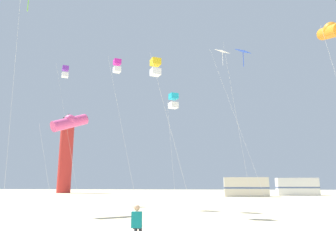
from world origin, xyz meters
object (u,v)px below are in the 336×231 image
at_px(kite_diamond_lime, 28,2).
at_px(kite_tube_rainbow, 70,122).
at_px(kite_flyer_standing, 137,221).
at_px(kite_diamond_white, 224,58).
at_px(kite_box_magenta, 117,66).
at_px(lighthouse_distant, 66,155).
at_px(kite_box_gold, 156,67).
at_px(kite_tube_orange, 331,31).
at_px(kite_box_cyan, 174,101).
at_px(kite_box_violet, 65,72).
at_px(rv_van_cream, 246,187).
at_px(rv_van_white, 297,187).
at_px(kite_diamond_blue, 243,58).

height_order(kite_diamond_lime, kite_tube_rainbow, kite_diamond_lime).
relative_size(kite_flyer_standing, kite_diamond_white, 0.09).
xyz_separation_m(kite_box_magenta, lighthouse_distant, (-21.58, 39.49, -3.96)).
relative_size(kite_box_magenta, lighthouse_distant, 0.74).
distance_m(kite_box_gold, kite_tube_orange, 10.48).
height_order(kite_box_gold, kite_box_magenta, kite_box_magenta).
bearing_deg(kite_box_cyan, lighthouse_distant, 122.75).
relative_size(kite_box_violet, kite_tube_orange, 1.26).
xyz_separation_m(rv_van_cream, rv_van_white, (8.90, 5.61, 0.00)).
xyz_separation_m(kite_flyer_standing, kite_box_violet, (-11.23, 17.92, 12.20)).
bearing_deg(kite_box_violet, kite_diamond_blue, -22.53).
xyz_separation_m(kite_box_violet, rv_van_cream, (19.84, 20.42, -11.43)).
xyz_separation_m(kite_box_gold, rv_van_cream, (9.31, 29.68, -8.00)).
bearing_deg(rv_van_white, kite_box_magenta, -125.78).
relative_size(kite_flyer_standing, kite_box_cyan, 0.13).
bearing_deg(lighthouse_distant, kite_diamond_lime, -68.87).
bearing_deg(kite_tube_rainbow, lighthouse_distant, 114.02).
bearing_deg(rv_van_white, lighthouse_distant, 168.70).
relative_size(kite_box_violet, kite_diamond_white, 1.07).
bearing_deg(kite_box_violet, kite_diamond_white, -16.46).
height_order(kite_box_gold, kite_diamond_white, kite_diamond_white).
xyz_separation_m(kite_box_cyan, kite_tube_rainbow, (-6.36, -4.07, -2.29)).
xyz_separation_m(kite_box_cyan, lighthouse_distant, (-26.63, 41.41, -0.20)).
relative_size(kite_box_cyan, kite_tube_orange, 0.81).
height_order(kite_box_gold, kite_box_violet, kite_box_violet).
distance_m(kite_tube_orange, kite_tube_rainbow, 16.31).
height_order(kite_box_gold, kite_tube_rainbow, kite_box_gold).
height_order(kite_box_cyan, lighthouse_distant, lighthouse_distant).
relative_size(kite_diamond_white, rv_van_white, 1.94).
distance_m(kite_box_magenta, rv_van_cream, 29.47).
relative_size(kite_diamond_lime, kite_box_cyan, 1.46).
bearing_deg(kite_box_gold, rv_van_cream, 72.58).
bearing_deg(kite_box_gold, kite_flyer_standing, -85.32).
xyz_separation_m(kite_tube_orange, lighthouse_distant, (-35.81, 48.13, -2.11)).
bearing_deg(kite_box_gold, lighthouse_distant, 119.73).
height_order(kite_diamond_lime, rv_van_white, kite_diamond_lime).
bearing_deg(kite_box_violet, kite_tube_rainbow, -62.40).
xyz_separation_m(kite_flyer_standing, kite_box_cyan, (0.15, 12.39, 7.42)).
bearing_deg(kite_diamond_lime, kite_flyer_standing, -29.17).
height_order(kite_box_cyan, kite_box_violet, kite_box_violet).
distance_m(kite_box_gold, lighthouse_distant, 52.01).
bearing_deg(kite_box_violet, rv_van_white, 42.17).
bearing_deg(kite_box_violet, kite_flyer_standing, -57.91).
height_order(kite_flyer_standing, kite_tube_rainbow, kite_tube_rainbow).
height_order(kite_flyer_standing, kite_diamond_white, kite_diamond_white).
bearing_deg(lighthouse_distant, kite_box_gold, -60.27).
bearing_deg(kite_diamond_white, kite_flyer_standing, -107.17).
bearing_deg(kite_box_cyan, rv_van_cream, 71.95).
bearing_deg(kite_diamond_lime, kite_diamond_white, 39.27).
bearing_deg(kite_flyer_standing, rv_van_white, -114.08).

